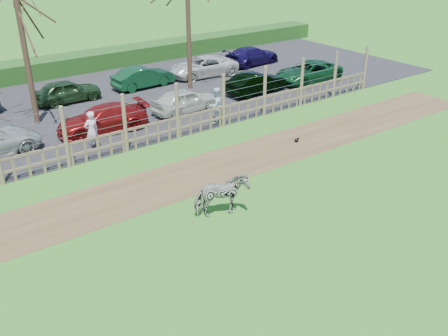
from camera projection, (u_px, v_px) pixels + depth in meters
ground at (246, 238)px, 15.13m from camera, size 120.00×120.00×0.00m
dirt_strip at (170, 183)px, 18.39m from camera, size 34.00×2.80×0.01m
asphalt at (71, 110)px, 25.63m from camera, size 44.00×13.00×0.04m
hedge at (27, 71)px, 30.47m from camera, size 46.00×2.00×1.10m
fence at (126, 134)px, 20.58m from camera, size 30.16×0.16×2.50m
tree_mid at (20, 19)px, 21.72m from camera, size 4.80×4.80×6.83m
zebra at (221, 196)px, 16.00m from camera, size 1.88×1.25×1.46m
visitor_a at (92, 131)px, 20.56m from camera, size 0.69×0.52×1.72m
visitor_b at (216, 106)px, 23.48m from camera, size 0.91×0.75×1.72m
crow at (297, 140)px, 21.78m from camera, size 0.24×0.18×0.20m
car_3 at (103, 119)px, 22.60m from camera, size 4.26×2.03×1.20m
car_4 at (185, 100)px, 25.03m from camera, size 3.61×1.65×1.20m
car_5 at (256, 83)px, 27.80m from camera, size 3.70×1.43×1.20m
car_6 at (308, 72)px, 29.87m from camera, size 4.37×2.11×1.20m
car_10 at (67, 91)px, 26.42m from camera, size 3.54×1.46×1.20m
car_11 at (143, 77)px, 28.84m from camera, size 3.71×1.49×1.20m
car_12 at (203, 67)px, 30.98m from camera, size 4.52×2.49×1.20m
car_13 at (252, 56)px, 33.58m from camera, size 4.28×2.08×1.20m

